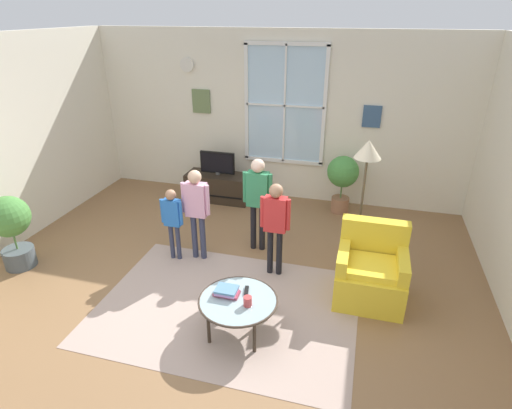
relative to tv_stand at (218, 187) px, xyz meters
The scene contains 17 objects.
ground_plane 2.77m from the tv_stand, 70.86° to the right, with size 6.87×6.71×0.02m, color olive.
back_wall 1.56m from the tv_stand, 29.23° to the left, with size 6.27×0.17×2.79m.
area_rug 2.95m from the tv_stand, 68.30° to the right, with size 2.87×2.08×0.01m, color tan.
tv_stand is the anchor object (origin of this frame).
television 0.45m from the tv_stand, 90.00° to the right, with size 0.60×0.08×0.40m.
armchair 3.36m from the tv_stand, 38.86° to the right, with size 0.76×0.74×0.87m.
coffee_table 3.34m from the tv_stand, 66.53° to the right, with size 0.81×0.81×0.41m.
book_stack 3.25m from the tv_stand, 68.41° to the right, with size 0.26×0.18×0.08m.
cup 3.45m from the tv_stand, 65.12° to the right, with size 0.08×0.08×0.10m, color #BF3F3F.
remote_near_books 3.23m from the tv_stand, 64.75° to the right, with size 0.04×0.14×0.02m, color black.
person_blue_shirt 1.99m from the tv_stand, 87.10° to the right, with size 0.30×0.14×1.00m.
person_red_shirt 2.48m from the tv_stand, 53.23° to the right, with size 0.37×0.17×1.22m.
person_green_shirt 1.89m from the tv_stand, 52.40° to the right, with size 0.40×0.18×1.32m.
person_pink_shirt 1.97m from the tv_stand, 77.89° to the right, with size 0.38×0.17×1.25m.
potted_plant_by_window 2.13m from the tv_stand, ahead, with size 0.50×0.50×0.95m.
potted_plant_corner 3.22m from the tv_stand, 123.88° to the right, with size 0.52×0.52×0.98m.
floor_lamp 3.04m from the tv_stand, 30.14° to the right, with size 0.32×0.32×1.67m.
Camera 1 is at (1.48, -3.63, 3.04)m, focal length 28.99 mm.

